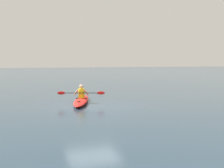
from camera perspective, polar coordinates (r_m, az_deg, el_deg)
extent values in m
plane|color=#233847|center=(14.35, -3.63, -4.33)|extent=(160.00, 160.00, 0.00)
ellipsoid|color=red|center=(15.62, -5.87, -3.14)|extent=(1.95, 4.35, 0.26)
torus|color=black|center=(15.56, -5.88, -2.76)|extent=(0.74, 0.74, 0.04)
cylinder|color=black|center=(14.31, -6.35, -3.36)|extent=(0.18, 0.18, 0.02)
cylinder|color=yellow|center=(15.62, -5.86, -1.77)|extent=(0.33, 0.33, 0.48)
sphere|color=tan|center=(15.59, -5.87, -0.48)|extent=(0.21, 0.21, 0.21)
cylinder|color=black|center=(15.42, -5.93, -1.71)|extent=(1.96, 0.65, 0.03)
ellipsoid|color=red|center=(15.36, -2.13, -1.71)|extent=(0.39, 0.16, 0.17)
ellipsoid|color=red|center=(15.55, -9.68, -1.70)|extent=(0.39, 0.16, 0.17)
cylinder|color=tan|center=(15.52, -4.92, -1.60)|extent=(0.31, 0.17, 0.34)
cylinder|color=tan|center=(15.56, -6.86, -1.60)|extent=(0.25, 0.25, 0.34)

